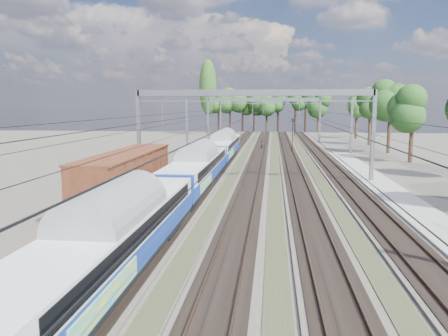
# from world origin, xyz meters

# --- Properties ---
(track_bed) EXTENTS (21.00, 130.00, 0.34)m
(track_bed) POSITION_xyz_m (-0.00, 45.00, 0.10)
(track_bed) COLOR #47423A
(track_bed) RESTS_ON ground
(platform) EXTENTS (3.00, 70.00, 0.30)m
(platform) POSITION_xyz_m (12.00, 20.00, 0.15)
(platform) COLOR gray
(platform) RESTS_ON ground
(catenary) EXTENTS (25.65, 130.00, 9.00)m
(catenary) POSITION_xyz_m (0.33, 52.69, 6.40)
(catenary) COLOR slate
(catenary) RESTS_ON ground
(tree_belt) EXTENTS (39.44, 102.06, 12.30)m
(tree_belt) POSITION_xyz_m (6.14, 95.44, 8.28)
(tree_belt) COLOR black
(tree_belt) RESTS_ON ground
(poplar) EXTENTS (4.40, 4.40, 19.04)m
(poplar) POSITION_xyz_m (-14.50, 98.00, 11.89)
(poplar) COLOR black
(poplar) RESTS_ON ground
(emu_train) EXTENTS (2.90, 61.39, 4.24)m
(emu_train) POSITION_xyz_m (-4.50, 24.00, 2.50)
(emu_train) COLOR black
(emu_train) RESTS_ON ground
(freight_boxcar) EXTENTS (3.07, 14.81, 3.82)m
(freight_boxcar) POSITION_xyz_m (-9.00, 18.69, 2.33)
(freight_boxcar) COLOR black
(freight_boxcar) RESTS_ON ground
(worker) EXTENTS (0.40, 0.60, 1.63)m
(worker) POSITION_xyz_m (0.20, 60.94, 0.81)
(worker) COLOR black
(worker) RESTS_ON ground
(signal_near) EXTENTS (0.38, 0.35, 5.51)m
(signal_near) POSITION_xyz_m (5.11, 56.95, 3.49)
(signal_near) COLOR black
(signal_near) RESTS_ON ground
(signal_far) EXTENTS (0.39, 0.36, 6.03)m
(signal_far) POSITION_xyz_m (7.32, 94.76, 3.82)
(signal_far) COLOR black
(signal_far) RESTS_ON ground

